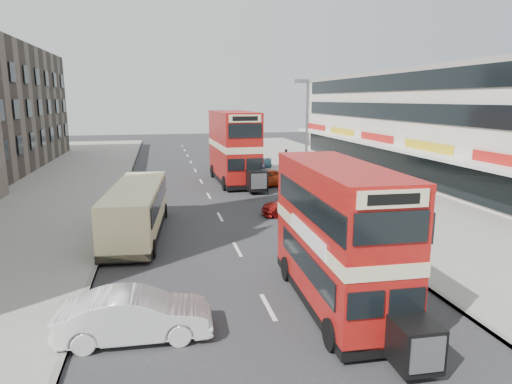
{
  "coord_description": "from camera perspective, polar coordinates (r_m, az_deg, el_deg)",
  "views": [
    {
      "loc": [
        -3.33,
        -11.51,
        6.83
      ],
      "look_at": [
        0.66,
        6.97,
        2.91
      ],
      "focal_mm": 31.5,
      "sensor_mm": 36.0,
      "label": 1
    }
  ],
  "objects": [
    {
      "name": "commercial_row",
      "position": [
        40.86,
        22.8,
        7.83
      ],
      "size": [
        9.9,
        46.2,
        9.3
      ],
      "color": "beige",
      "rests_on": "ground"
    },
    {
      "name": "car_right_c",
      "position": [
        44.54,
        -0.81,
        3.86
      ],
      "size": [
        4.35,
        1.84,
        1.47
      ],
      "primitive_type": "imported",
      "rotation": [
        0.0,
        0.0,
        -1.59
      ],
      "color": "teal",
      "rests_on": "ground"
    },
    {
      "name": "kerb_right",
      "position": [
        33.58,
        4.39,
        0.09
      ],
      "size": [
        0.2,
        90.0,
        0.16
      ],
      "primitive_type": "cube",
      "color": "gray",
      "rests_on": "ground"
    },
    {
      "name": "ground",
      "position": [
        13.79,
        3.62,
        -17.98
      ],
      "size": [
        160.0,
        160.0,
        0.0
      ],
      "primitive_type": "plane",
      "color": "#28282B",
      "rests_on": "ground"
    },
    {
      "name": "pedestrian_far",
      "position": [
        45.09,
        3.82,
        4.33
      ],
      "size": [
        1.08,
        0.5,
        1.8
      ],
      "primitive_type": "imported",
      "rotation": [
        0.0,
        0.0,
        -0.06
      ],
      "color": "gray",
      "rests_on": "pavement_right"
    },
    {
      "name": "cyclist",
      "position": [
        33.11,
        1.07,
        1.07
      ],
      "size": [
        0.79,
        1.95,
        2.13
      ],
      "rotation": [
        0.0,
        0.0,
        0.07
      ],
      "color": "gray",
      "rests_on": "ground"
    },
    {
      "name": "street_lamp",
      "position": [
        31.18,
        6.33,
        7.9
      ],
      "size": [
        1.0,
        0.2,
        8.12
      ],
      "color": "slate",
      "rests_on": "ground"
    },
    {
      "name": "road_surface",
      "position": [
        32.41,
        -6.01,
        -0.5
      ],
      "size": [
        12.0,
        90.0,
        0.01
      ],
      "primitive_type": "cube",
      "color": "#28282B",
      "rests_on": "ground"
    },
    {
      "name": "coach",
      "position": [
        23.43,
        -14.91,
        -2.05
      ],
      "size": [
        3.08,
        9.19,
        2.39
      ],
      "rotation": [
        0.0,
        0.0,
        -0.09
      ],
      "color": "black",
      "rests_on": "ground"
    },
    {
      "name": "pedestrian_near",
      "position": [
        27.93,
        12.71,
        -0.57
      ],
      "size": [
        0.77,
        0.69,
        1.74
      ],
      "primitive_type": "imported",
      "rotation": [
        0.0,
        0.0,
        3.65
      ],
      "color": "gray",
      "rests_on": "pavement_right"
    },
    {
      "name": "bus_main",
      "position": [
        15.05,
        10.35,
        -5.46
      ],
      "size": [
        2.54,
        8.45,
        4.62
      ],
      "rotation": [
        0.0,
        0.0,
        3.11
      ],
      "color": "black",
      "rests_on": "ground"
    },
    {
      "name": "kerb_left",
      "position": [
        32.34,
        -16.82,
        -0.84
      ],
      "size": [
        0.2,
        90.0,
        0.16
      ],
      "primitive_type": "cube",
      "color": "gray",
      "rests_on": "ground"
    },
    {
      "name": "pavement_right",
      "position": [
        35.69,
        13.51,
        0.49
      ],
      "size": [
        12.0,
        90.0,
        0.15
      ],
      "primitive_type": "cube",
      "color": "gray",
      "rests_on": "ground"
    },
    {
      "name": "car_right_a",
      "position": [
        27.05,
        5.17,
        -1.59
      ],
      "size": [
        4.29,
        1.8,
        1.24
      ],
      "primitive_type": "imported",
      "rotation": [
        0.0,
        0.0,
        -1.59
      ],
      "color": "maroon",
      "rests_on": "ground"
    },
    {
      "name": "pavement_left",
      "position": [
        33.37,
        -26.95,
        -1.25
      ],
      "size": [
        12.0,
        90.0,
        0.15
      ],
      "primitive_type": "cube",
      "color": "gray",
      "rests_on": "ground"
    },
    {
      "name": "bus_second",
      "position": [
        37.2,
        -2.83,
        5.77
      ],
      "size": [
        3.08,
        10.29,
        5.65
      ],
      "rotation": [
        0.0,
        0.0,
        3.17
      ],
      "color": "black",
      "rests_on": "ground"
    },
    {
      "name": "car_left_front",
      "position": [
        13.83,
        -15.1,
        -14.91
      ],
      "size": [
        4.43,
        1.69,
        1.44
      ],
      "primitive_type": "imported",
      "rotation": [
        0.0,
        0.0,
        1.53
      ],
      "color": "silver",
      "rests_on": "ground"
    },
    {
      "name": "car_right_b",
      "position": [
        35.61,
        0.55,
        1.74
      ],
      "size": [
        4.91,
        2.62,
        1.31
      ],
      "primitive_type": "imported",
      "rotation": [
        0.0,
        0.0,
        -1.47
      ],
      "color": "#BD3612",
      "rests_on": "ground"
    }
  ]
}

